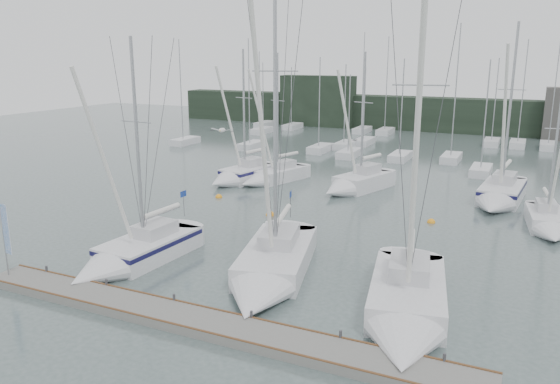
{
  "coord_description": "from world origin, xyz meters",
  "views": [
    {
      "loc": [
        12.12,
        -22.77,
        11.31
      ],
      "look_at": [
        -0.89,
        5.0,
        3.55
      ],
      "focal_mm": 35.0,
      "sensor_mm": 36.0,
      "label": 1
    }
  ],
  "objects_px": {
    "sailboat_mid_e": "(548,225)",
    "sailboat_mid_d": "(499,196)",
    "sailboat_near_right": "(406,314)",
    "sailboat_mid_c": "(353,184)",
    "sailboat_mid_b": "(270,177)",
    "buoy_b": "(431,222)",
    "sailboat_mid_a": "(239,176)",
    "sailboat_near_left": "(129,256)",
    "dock_banner": "(5,233)",
    "sailboat_near_center": "(268,274)",
    "buoy_c": "(219,197)",
    "buoy_a": "(270,215)"
  },
  "relations": [
    {
      "from": "sailboat_mid_e",
      "to": "buoy_a",
      "type": "xyz_separation_m",
      "value": [
        -18.15,
        -4.23,
        -0.51
      ]
    },
    {
      "from": "sailboat_mid_a",
      "to": "sailboat_near_right",
      "type": "bearing_deg",
      "value": -34.83
    },
    {
      "from": "buoy_b",
      "to": "dock_banner",
      "type": "xyz_separation_m",
      "value": [
        -17.51,
        -19.57,
        2.69
      ]
    },
    {
      "from": "sailboat_near_left",
      "to": "sailboat_near_center",
      "type": "xyz_separation_m",
      "value": [
        7.96,
        1.07,
        -0.01
      ]
    },
    {
      "from": "sailboat_mid_c",
      "to": "buoy_b",
      "type": "relative_size",
      "value": 22.14
    },
    {
      "from": "sailboat_mid_e",
      "to": "buoy_b",
      "type": "distance_m",
      "value": 7.37
    },
    {
      "from": "sailboat_near_center",
      "to": "buoy_c",
      "type": "xyz_separation_m",
      "value": [
        -11.32,
        13.83,
        -0.59
      ]
    },
    {
      "from": "sailboat_near_right",
      "to": "sailboat_mid_a",
      "type": "distance_m",
      "value": 28.44
    },
    {
      "from": "dock_banner",
      "to": "sailboat_mid_a",
      "type": "bearing_deg",
      "value": 100.15
    },
    {
      "from": "sailboat_near_right",
      "to": "sailboat_mid_c",
      "type": "relative_size",
      "value": 1.38
    },
    {
      "from": "sailboat_near_right",
      "to": "sailboat_mid_b",
      "type": "height_order",
      "value": "sailboat_near_right"
    },
    {
      "from": "buoy_b",
      "to": "sailboat_near_left",
      "type": "bearing_deg",
      "value": -131.51
    },
    {
      "from": "sailboat_near_left",
      "to": "sailboat_near_right",
      "type": "distance_m",
      "value": 15.23
    },
    {
      "from": "sailboat_near_right",
      "to": "buoy_a",
      "type": "height_order",
      "value": "sailboat_near_right"
    },
    {
      "from": "sailboat_mid_e",
      "to": "buoy_b",
      "type": "bearing_deg",
      "value": -178.87
    },
    {
      "from": "sailboat_mid_b",
      "to": "sailboat_mid_c",
      "type": "bearing_deg",
      "value": 17.98
    },
    {
      "from": "sailboat_near_left",
      "to": "sailboat_mid_c",
      "type": "bearing_deg",
      "value": 78.39
    },
    {
      "from": "sailboat_near_right",
      "to": "sailboat_mid_c",
      "type": "distance_m",
      "value": 23.62
    },
    {
      "from": "sailboat_near_right",
      "to": "sailboat_mid_a",
      "type": "bearing_deg",
      "value": 123.34
    },
    {
      "from": "sailboat_mid_b",
      "to": "sailboat_mid_c",
      "type": "xyz_separation_m",
      "value": [
        7.86,
        0.02,
        0.09
      ]
    },
    {
      "from": "sailboat_near_left",
      "to": "dock_banner",
      "type": "relative_size",
      "value": 3.42
    },
    {
      "from": "sailboat_mid_b",
      "to": "buoy_c",
      "type": "height_order",
      "value": "sailboat_mid_b"
    },
    {
      "from": "sailboat_near_right",
      "to": "buoy_a",
      "type": "relative_size",
      "value": 26.85
    },
    {
      "from": "sailboat_near_center",
      "to": "sailboat_mid_b",
      "type": "relative_size",
      "value": 1.47
    },
    {
      "from": "sailboat_near_left",
      "to": "sailboat_mid_b",
      "type": "relative_size",
      "value": 1.09
    },
    {
      "from": "sailboat_mid_a",
      "to": "sailboat_mid_d",
      "type": "relative_size",
      "value": 0.86
    },
    {
      "from": "sailboat_mid_e",
      "to": "buoy_c",
      "type": "bearing_deg",
      "value": 176.36
    },
    {
      "from": "sailboat_near_center",
      "to": "buoy_c",
      "type": "bearing_deg",
      "value": 115.32
    },
    {
      "from": "sailboat_near_left",
      "to": "sailboat_near_center",
      "type": "height_order",
      "value": "sailboat_near_center"
    },
    {
      "from": "sailboat_near_right",
      "to": "sailboat_mid_b",
      "type": "distance_m",
      "value": 27.65
    },
    {
      "from": "sailboat_mid_c",
      "to": "dock_banner",
      "type": "relative_size",
      "value": 3.18
    },
    {
      "from": "sailboat_mid_c",
      "to": "sailboat_mid_e",
      "type": "bearing_deg",
      "value": 0.16
    },
    {
      "from": "sailboat_mid_a",
      "to": "sailboat_mid_c",
      "type": "distance_m",
      "value": 10.49
    },
    {
      "from": "sailboat_near_right",
      "to": "sailboat_mid_d",
      "type": "relative_size",
      "value": 1.17
    },
    {
      "from": "sailboat_mid_a",
      "to": "dock_banner",
      "type": "distance_m",
      "value": 24.51
    },
    {
      "from": "sailboat_near_left",
      "to": "sailboat_near_right",
      "type": "relative_size",
      "value": 0.78
    },
    {
      "from": "sailboat_mid_d",
      "to": "dock_banner",
      "type": "xyz_separation_m",
      "value": [
        -21.37,
        -26.4,
        2.01
      ]
    },
    {
      "from": "buoy_a",
      "to": "dock_banner",
      "type": "bearing_deg",
      "value": -112.07
    },
    {
      "from": "sailboat_near_right",
      "to": "sailboat_mid_c",
      "type": "bearing_deg",
      "value": 102.64
    },
    {
      "from": "sailboat_mid_e",
      "to": "dock_banner",
      "type": "height_order",
      "value": "sailboat_mid_e"
    },
    {
      "from": "sailboat_near_right",
      "to": "sailboat_mid_b",
      "type": "relative_size",
      "value": 1.4
    },
    {
      "from": "sailboat_near_right",
      "to": "sailboat_near_center",
      "type": "bearing_deg",
      "value": 158.28
    },
    {
      "from": "sailboat_mid_c",
      "to": "dock_banner",
      "type": "xyz_separation_m",
      "value": [
        -9.94,
        -25.62,
        2.06
      ]
    },
    {
      "from": "sailboat_mid_a",
      "to": "sailboat_mid_d",
      "type": "height_order",
      "value": "sailboat_mid_d"
    },
    {
      "from": "sailboat_mid_b",
      "to": "buoy_b",
      "type": "bearing_deg",
      "value": -3.53
    },
    {
      "from": "sailboat_mid_e",
      "to": "sailboat_mid_d",
      "type": "bearing_deg",
      "value": 113.51
    },
    {
      "from": "sailboat_near_right",
      "to": "buoy_c",
      "type": "bearing_deg",
      "value": 130.12
    },
    {
      "from": "buoy_a",
      "to": "sailboat_mid_b",
      "type": "bearing_deg",
      "value": 116.37
    },
    {
      "from": "sailboat_mid_a",
      "to": "sailboat_mid_b",
      "type": "relative_size",
      "value": 1.03
    },
    {
      "from": "buoy_c",
      "to": "dock_banner",
      "type": "height_order",
      "value": "dock_banner"
    }
  ]
}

